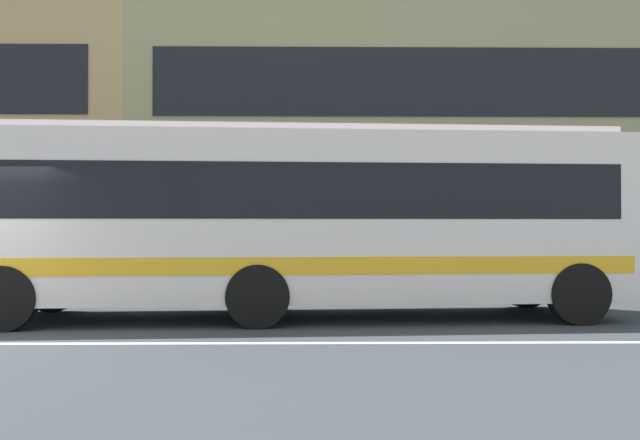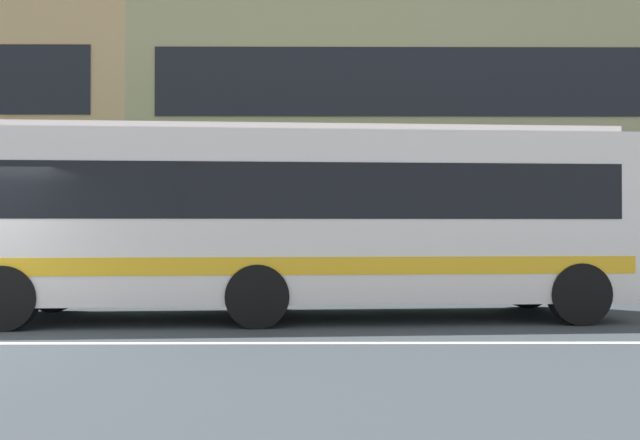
# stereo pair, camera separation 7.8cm
# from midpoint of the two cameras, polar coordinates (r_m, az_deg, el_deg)

# --- Properties ---
(hedge_row_far) EXTENTS (19.18, 1.10, 0.80)m
(hedge_row_far) POSITION_cam_midpoint_polar(r_m,az_deg,el_deg) (16.75, -23.86, -4.60)
(hedge_row_far) COLOR #285B2A
(hedge_row_far) RESTS_ON ground_plane
(apartment_block_right) EXTENTS (21.28, 11.77, 9.85)m
(apartment_block_right) POSITION_cam_midpoint_polar(r_m,az_deg,el_deg) (25.32, 11.33, 6.99)
(apartment_block_right) COLOR tan
(apartment_block_right) RESTS_ON ground_plane
(transit_bus) EXTENTS (11.17, 3.16, 3.25)m
(transit_bus) POSITION_cam_midpoint_polar(r_m,az_deg,el_deg) (11.50, -2.12, 0.41)
(transit_bus) COLOR white
(transit_bus) RESTS_ON ground_plane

